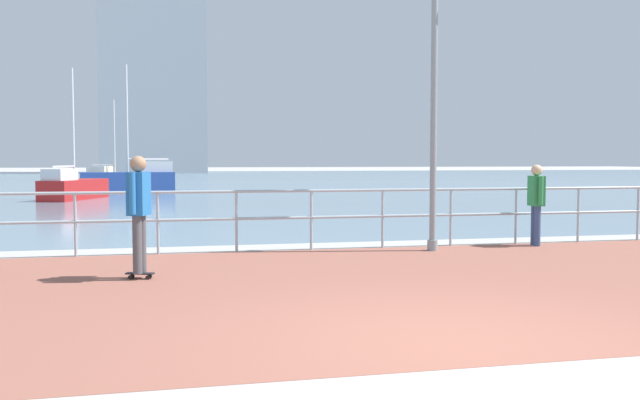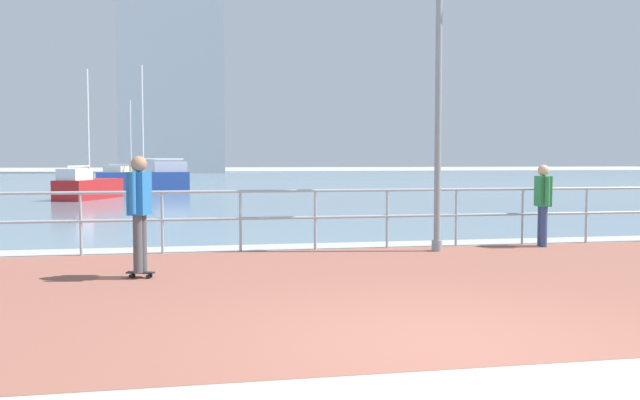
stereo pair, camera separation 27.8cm
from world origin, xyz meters
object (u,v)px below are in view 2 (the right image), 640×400
sailboat_navy (88,187)px  sailboat_gray (129,178)px  lamppost (446,78)px  skateboarder (139,205)px  bystander (543,199)px  sailboat_red (147,179)px

sailboat_navy → sailboat_gray: (0.44, 13.84, -0.01)m
lamppost → skateboarder: 6.05m
lamppost → sailboat_gray: 33.44m
bystander → sailboat_navy: 21.29m
skateboarder → sailboat_gray: sailboat_gray is taller
sailboat_red → skateboarder: bearing=-86.2°
sailboat_red → lamppost: bearing=-74.5°
skateboarder → sailboat_navy: size_ratio=0.31×
skateboarder → sailboat_red: size_ratio=0.26×
lamppost → sailboat_navy: lamppost is taller
lamppost → skateboarder: size_ratio=3.30×
skateboarder → sailboat_gray: (-3.33, 34.10, -0.53)m
sailboat_red → sailboat_navy: size_ratio=1.22×
sailboat_red → sailboat_gray: bearing=103.1°
sailboat_red → sailboat_navy: sailboat_red is taller
sailboat_red → sailboat_navy: 7.60m
skateboarder → bystander: skateboarder is taller
lamppost → skateboarder: (-5.33, -1.91, -2.14)m
lamppost → sailboat_red: size_ratio=0.85×
bystander → sailboat_gray: sailboat_gray is taller
skateboarder → sailboat_navy: bearing=100.5°
lamppost → sailboat_navy: size_ratio=1.03×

